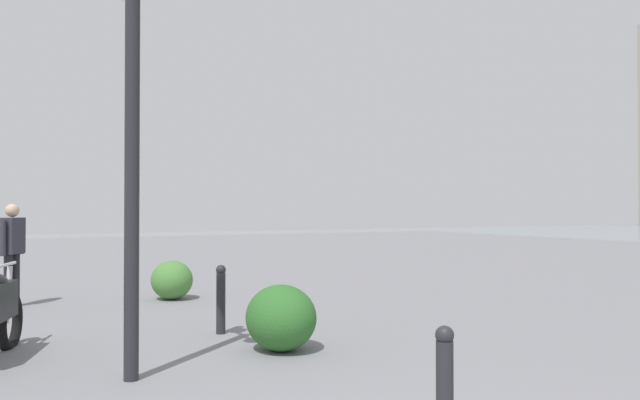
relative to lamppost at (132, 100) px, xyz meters
name	(u,v)px	position (x,y,z in m)	size (l,w,h in m)	color
lamppost	(132,100)	(0.00, 0.00, 0.00)	(0.98, 0.28, 4.00)	#232328
pedestrian	(12,247)	(5.49, 0.99, -1.67)	(0.54, 0.42, 1.71)	black
bollard_near	(445,383)	(-2.66, -1.63, -2.23)	(0.13, 0.13, 0.83)	#232328
bollard_mid	(221,298)	(1.77, -1.44, -2.20)	(0.13, 0.13, 0.90)	#232328
shrub_low	(281,318)	(0.51, -1.76, -2.29)	(0.89, 0.80, 0.76)	#2D6628
shrub_round	(172,280)	(5.16, -1.59, -2.32)	(0.82, 0.74, 0.70)	#477F38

